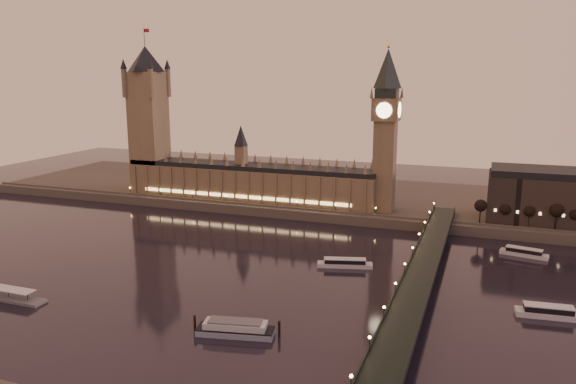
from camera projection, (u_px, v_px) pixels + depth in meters
name	position (u px, v px, depth m)	size (l,w,h in m)	color
ground	(224.00, 270.00, 271.08)	(700.00, 700.00, 0.00)	black
far_embankment	(361.00, 198.00, 411.93)	(560.00, 130.00, 6.00)	#423D35
palace_of_westminster	(249.00, 178.00, 391.08)	(180.00, 26.62, 52.00)	brown
victoria_tower	(148.00, 111.00, 408.58)	(31.68, 31.68, 118.00)	brown
big_ben	(386.00, 121.00, 350.65)	(17.68, 17.68, 104.00)	brown
westminster_bridge	(417.00, 284.00, 239.22)	(13.20, 260.00, 15.30)	black
bare_tree_0	(479.00, 206.00, 329.93)	(6.85, 6.85, 13.94)	black
bare_tree_1	(503.00, 208.00, 325.49)	(6.85, 6.85, 13.94)	black
bare_tree_2	(528.00, 210.00, 321.06)	(6.85, 6.85, 13.94)	black
bare_tree_3	(553.00, 212.00, 316.62)	(6.85, 6.85, 13.94)	black
cruise_boat_a	(345.00, 263.00, 275.73)	(27.56, 12.72, 4.32)	silver
cruise_boat_b	(524.00, 252.00, 292.02)	(24.25, 10.55, 4.35)	silver
cruise_boat_c	(548.00, 312.00, 219.30)	(24.68, 8.90, 4.83)	silver
moored_barge	(235.00, 328.00, 204.34)	(32.02, 13.38, 5.99)	#808EA3
pontoon_pier	(1.00, 295.00, 238.06)	(43.17, 7.20, 11.51)	#595B5E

